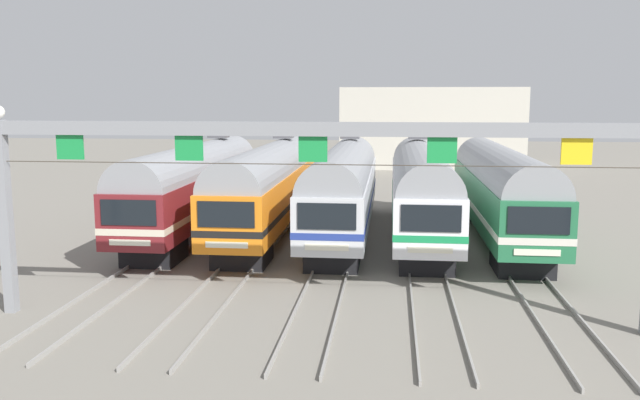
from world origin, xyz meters
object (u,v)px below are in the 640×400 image
object	(u,v)px
commuter_train_white	(421,187)
commuter_train_maroon	(195,184)
commuter_train_silver	(344,186)
catenary_gantry	(313,162)
commuter_train_green	(500,188)
commuter_train_orange	(268,185)

from	to	relation	value
commuter_train_white	commuter_train_maroon	bearing A→B (deg)	180.00
commuter_train_silver	catenary_gantry	distance (m)	13.74
commuter_train_white	commuter_train_green	world-z (taller)	commuter_train_white
catenary_gantry	commuter_train_maroon	bearing A→B (deg)	120.43
commuter_train_orange	commuter_train_silver	size ratio (longest dim) A/B	1.00
commuter_train_orange	catenary_gantry	size ratio (longest dim) A/B	0.86
commuter_train_white	commuter_train_green	xyz separation A→B (m)	(3.96, -0.00, -0.00)
commuter_train_orange	commuter_train_green	world-z (taller)	commuter_train_orange
commuter_train_silver	commuter_train_green	world-z (taller)	commuter_train_silver
commuter_train_silver	catenary_gantry	size ratio (longest dim) A/B	0.86
commuter_train_maroon	catenary_gantry	world-z (taller)	catenary_gantry
commuter_train_maroon	commuter_train_orange	xyz separation A→B (m)	(3.96, 0.00, 0.00)
commuter_train_silver	commuter_train_maroon	bearing A→B (deg)	180.00
commuter_train_silver	catenary_gantry	bearing A→B (deg)	-90.00
commuter_train_silver	commuter_train_white	distance (m)	3.96
commuter_train_orange	commuter_train_white	xyz separation A→B (m)	(7.93, 0.00, 0.00)
catenary_gantry	commuter_train_orange	bearing A→B (deg)	106.37
commuter_train_maroon	commuter_train_silver	distance (m)	7.93
commuter_train_orange	commuter_train_green	distance (m)	11.89
commuter_train_maroon	commuter_train_silver	xyz separation A→B (m)	(7.93, 0.00, 0.00)
commuter_train_white	commuter_train_silver	bearing A→B (deg)	180.00
commuter_train_white	catenary_gantry	xyz separation A→B (m)	(-3.96, -13.50, 2.54)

